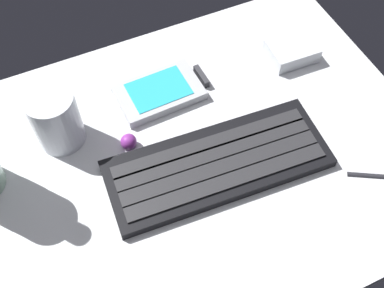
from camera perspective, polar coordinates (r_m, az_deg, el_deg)
The scene contains 6 objects.
ground_plane at distance 64.17cm, azimuth 0.09°, elevation -2.12°, with size 64.00×48.00×2.80cm.
keyboard at distance 62.03cm, azimuth 3.06°, elevation -2.32°, with size 29.66×12.88×1.70cm.
handheld_device at distance 69.29cm, azimuth -3.49°, elevation 6.38°, with size 12.99×8.00×1.50cm.
juice_cup at distance 64.40cm, azimuth -15.94°, elevation 2.72°, with size 6.40×6.40×8.50cm.
charger_block at distance 75.32cm, azimuth 11.81°, elevation 10.82°, with size 7.00×5.60×2.40cm, color silver.
trackball_mouse at distance 63.96cm, azimuth -7.59°, elevation 0.28°, with size 2.20×2.20×2.20cm, color purple.
Camera 1 is at (-13.98, -30.53, 53.83)cm, focal length 44.61 mm.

